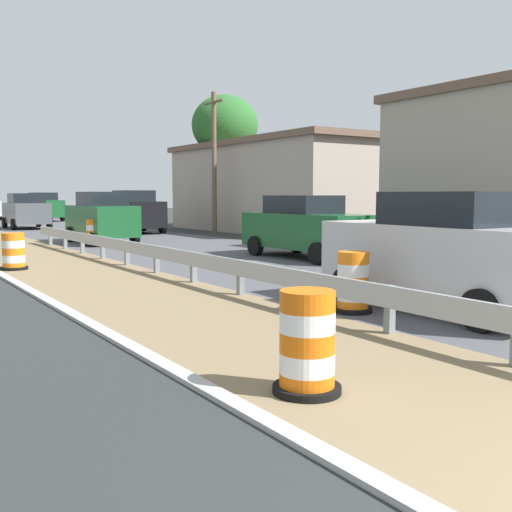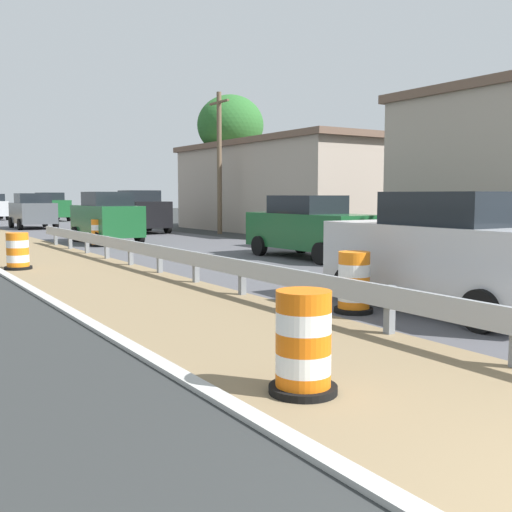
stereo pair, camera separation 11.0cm
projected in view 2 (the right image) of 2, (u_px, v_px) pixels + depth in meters
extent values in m
cube|color=slate|center=(390.00, 310.00, 8.69)|extent=(0.12, 0.12, 0.70)
cube|color=slate|center=(304.00, 291.00, 10.39)|extent=(0.12, 0.12, 0.70)
cube|color=slate|center=(242.00, 277.00, 12.09)|extent=(0.12, 0.12, 0.70)
cube|color=slate|center=(196.00, 267.00, 13.79)|extent=(0.12, 0.12, 0.70)
cube|color=slate|center=(160.00, 259.00, 15.49)|extent=(0.12, 0.12, 0.70)
cube|color=slate|center=(131.00, 253.00, 17.19)|extent=(0.12, 0.12, 0.70)
cube|color=slate|center=(107.00, 247.00, 18.89)|extent=(0.12, 0.12, 0.70)
cube|color=slate|center=(87.00, 243.00, 20.59)|extent=(0.12, 0.12, 0.70)
cube|color=slate|center=(70.00, 239.00, 22.29)|extent=(0.12, 0.12, 0.70)
cube|color=slate|center=(56.00, 236.00, 23.99)|extent=(0.12, 0.12, 0.70)
cylinder|color=orange|center=(303.00, 383.00, 6.11)|extent=(0.56, 0.56, 0.21)
cylinder|color=white|center=(303.00, 363.00, 6.09)|extent=(0.56, 0.56, 0.21)
cylinder|color=orange|center=(303.00, 342.00, 6.07)|extent=(0.56, 0.56, 0.21)
cylinder|color=white|center=(304.00, 322.00, 6.05)|extent=(0.56, 0.56, 0.21)
cylinder|color=orange|center=(304.00, 301.00, 6.03)|extent=(0.56, 0.56, 0.21)
cylinder|color=black|center=(303.00, 389.00, 6.12)|extent=(0.70, 0.70, 0.08)
cylinder|color=orange|center=(353.00, 306.00, 10.29)|extent=(0.53, 0.53, 0.21)
cylinder|color=white|center=(354.00, 294.00, 10.27)|extent=(0.53, 0.53, 0.21)
cylinder|color=orange|center=(354.00, 282.00, 10.25)|extent=(0.53, 0.53, 0.21)
cylinder|color=white|center=(354.00, 270.00, 10.23)|extent=(0.53, 0.53, 0.21)
cylinder|color=orange|center=(354.00, 258.00, 10.21)|extent=(0.53, 0.53, 0.21)
cylinder|color=black|center=(353.00, 310.00, 10.30)|extent=(0.66, 0.66, 0.08)
cylinder|color=orange|center=(18.00, 266.00, 16.20)|extent=(0.57, 0.57, 0.20)
cylinder|color=white|center=(18.00, 258.00, 16.18)|extent=(0.57, 0.57, 0.20)
cylinder|color=orange|center=(18.00, 251.00, 16.16)|extent=(0.57, 0.57, 0.20)
cylinder|color=white|center=(17.00, 244.00, 16.14)|extent=(0.57, 0.57, 0.20)
cylinder|color=orange|center=(17.00, 236.00, 16.12)|extent=(0.57, 0.57, 0.20)
cylinder|color=black|center=(18.00, 268.00, 16.21)|extent=(0.71, 0.71, 0.08)
cylinder|color=orange|center=(99.00, 244.00, 23.41)|extent=(0.56, 0.56, 0.21)
cylinder|color=white|center=(99.00, 238.00, 23.39)|extent=(0.56, 0.56, 0.21)
cylinder|color=orange|center=(99.00, 233.00, 23.37)|extent=(0.56, 0.56, 0.21)
cylinder|color=white|center=(99.00, 227.00, 23.35)|extent=(0.56, 0.56, 0.21)
cylinder|color=orange|center=(99.00, 222.00, 23.33)|extent=(0.56, 0.56, 0.21)
cylinder|color=black|center=(99.00, 245.00, 23.42)|extent=(0.70, 0.70, 0.08)
cube|color=#195128|center=(106.00, 220.00, 24.90)|extent=(1.74, 4.23, 1.21)
cube|color=black|center=(107.00, 199.00, 24.67)|extent=(1.57, 1.94, 0.56)
cylinder|color=black|center=(76.00, 234.00, 25.67)|extent=(0.22, 0.64, 0.64)
cylinder|color=black|center=(115.00, 233.00, 26.60)|extent=(0.22, 0.64, 0.64)
cylinder|color=black|center=(97.00, 238.00, 23.33)|extent=(0.22, 0.64, 0.64)
cylinder|color=black|center=(140.00, 236.00, 24.26)|extent=(0.22, 0.64, 0.64)
cube|color=#195128|center=(310.00, 231.00, 18.95)|extent=(1.85, 4.79, 1.08)
cube|color=black|center=(307.00, 204.00, 19.03)|extent=(1.61, 2.22, 0.56)
cylinder|color=black|center=(366.00, 250.00, 18.19)|extent=(0.23, 0.64, 0.64)
cylinder|color=black|center=(321.00, 254.00, 17.23)|extent=(0.23, 0.64, 0.64)
cylinder|color=black|center=(301.00, 243.00, 20.78)|extent=(0.23, 0.64, 0.64)
cylinder|color=black|center=(259.00, 246.00, 19.82)|extent=(0.23, 0.64, 0.64)
cube|color=#4C5156|center=(33.00, 213.00, 35.56)|extent=(2.00, 4.03, 1.17)
cube|color=black|center=(33.00, 198.00, 35.34)|extent=(1.78, 1.87, 0.56)
cylinder|color=black|center=(11.00, 222.00, 36.23)|extent=(0.23, 0.64, 0.64)
cylinder|color=black|center=(45.00, 222.00, 37.25)|extent=(0.23, 0.64, 0.64)
cylinder|color=black|center=(20.00, 224.00, 33.99)|extent=(0.23, 0.64, 0.64)
cylinder|color=black|center=(56.00, 223.00, 35.02)|extent=(0.23, 0.64, 0.64)
cube|color=#195128|center=(51.00, 208.00, 46.03)|extent=(1.87, 4.75, 1.25)
cube|color=black|center=(50.00, 196.00, 46.09)|extent=(1.66, 2.19, 0.56)
cylinder|color=black|center=(69.00, 217.00, 45.29)|extent=(0.23, 0.64, 0.64)
cylinder|color=black|center=(44.00, 217.00, 44.29)|extent=(0.23, 0.64, 0.64)
cylinder|color=black|center=(57.00, 216.00, 47.89)|extent=(0.23, 0.64, 0.64)
cylinder|color=black|center=(34.00, 216.00, 46.89)|extent=(0.23, 0.64, 0.64)
cylinder|color=black|center=(1.00, 215.00, 49.55)|extent=(0.23, 0.64, 0.64)
cylinder|color=black|center=(8.00, 216.00, 47.07)|extent=(0.23, 0.64, 0.64)
cube|color=black|center=(141.00, 214.00, 31.62)|extent=(2.03, 4.18, 1.32)
cube|color=black|center=(139.00, 196.00, 31.67)|extent=(1.76, 1.95, 0.56)
cylinder|color=black|center=(168.00, 227.00, 31.00)|extent=(0.24, 0.65, 0.64)
cylinder|color=black|center=(132.00, 228.00, 30.05)|extent=(0.24, 0.65, 0.64)
cylinder|color=black|center=(149.00, 225.00, 33.33)|extent=(0.24, 0.65, 0.64)
cylinder|color=black|center=(115.00, 226.00, 32.37)|extent=(0.24, 0.65, 0.64)
cube|color=silver|center=(448.00, 258.00, 10.46)|extent=(2.04, 4.55, 1.16)
cube|color=black|center=(459.00, 208.00, 10.22)|extent=(1.80, 2.11, 0.56)
cylinder|color=black|center=(348.00, 285.00, 11.28)|extent=(0.23, 0.64, 0.64)
cylinder|color=black|center=(423.00, 277.00, 12.29)|extent=(0.23, 0.64, 0.64)
cylinder|color=black|center=(482.00, 311.00, 8.76)|extent=(0.23, 0.64, 0.64)
cube|color=#AD9E8E|center=(301.00, 190.00, 33.52)|extent=(8.45, 13.65, 4.50)
cube|color=brown|center=(301.00, 146.00, 33.28)|extent=(8.79, 14.19, 0.30)
cylinder|color=brown|center=(219.00, 164.00, 30.38)|extent=(0.24, 0.24, 7.03)
cube|color=brown|center=(219.00, 102.00, 30.07)|extent=(0.12, 1.80, 0.10)
ellipsoid|color=#1E4C23|center=(455.00, 236.00, 15.23)|extent=(2.40, 2.40, 1.93)
cylinder|color=#4C3D2D|center=(231.00, 190.00, 35.57)|extent=(0.36, 0.36, 4.44)
ellipsoid|color=#286028|center=(230.00, 125.00, 35.19)|extent=(3.84, 3.84, 3.46)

